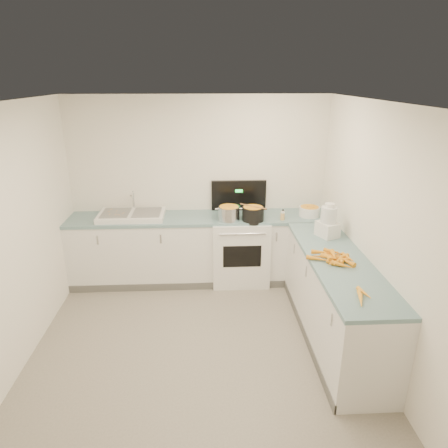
{
  "coord_description": "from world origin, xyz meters",
  "views": [
    {
      "loc": [
        0.08,
        -3.37,
        2.71
      ],
      "look_at": [
        0.3,
        1.1,
        1.05
      ],
      "focal_mm": 32.0,
      "sensor_mm": 36.0,
      "label": 1
    }
  ],
  "objects_px": {
    "extract_bottle": "(283,215)",
    "food_processor": "(328,222)",
    "steel_pot": "(229,214)",
    "spice_jar": "(282,216)",
    "black_pot": "(253,214)",
    "sink": "(132,215)",
    "stove": "(240,248)",
    "mixing_bowl": "(309,211)"
  },
  "relations": [
    {
      "from": "black_pot",
      "to": "mixing_bowl",
      "type": "height_order",
      "value": "black_pot"
    },
    {
      "from": "extract_bottle",
      "to": "mixing_bowl",
      "type": "bearing_deg",
      "value": 16.37
    },
    {
      "from": "black_pot",
      "to": "food_processor",
      "type": "height_order",
      "value": "food_processor"
    },
    {
      "from": "mixing_bowl",
      "to": "steel_pot",
      "type": "bearing_deg",
      "value": -173.99
    },
    {
      "from": "mixing_bowl",
      "to": "stove",
      "type": "bearing_deg",
      "value": 178.32
    },
    {
      "from": "mixing_bowl",
      "to": "sink",
      "type": "bearing_deg",
      "value": 178.97
    },
    {
      "from": "sink",
      "to": "extract_bottle",
      "type": "height_order",
      "value": "sink"
    },
    {
      "from": "steel_pot",
      "to": "spice_jar",
      "type": "xyz_separation_m",
      "value": [
        0.7,
        -0.03,
        -0.03
      ]
    },
    {
      "from": "sink",
      "to": "black_pot",
      "type": "height_order",
      "value": "sink"
    },
    {
      "from": "extract_bottle",
      "to": "spice_jar",
      "type": "xyz_separation_m",
      "value": [
        -0.01,
        -0.03,
        -0.01
      ]
    },
    {
      "from": "mixing_bowl",
      "to": "food_processor",
      "type": "relative_size",
      "value": 0.68
    },
    {
      "from": "black_pot",
      "to": "extract_bottle",
      "type": "relative_size",
      "value": 2.56
    },
    {
      "from": "stove",
      "to": "sink",
      "type": "bearing_deg",
      "value": 179.38
    },
    {
      "from": "sink",
      "to": "mixing_bowl",
      "type": "height_order",
      "value": "sink"
    },
    {
      "from": "extract_bottle",
      "to": "spice_jar",
      "type": "bearing_deg",
      "value": -107.36
    },
    {
      "from": "spice_jar",
      "to": "food_processor",
      "type": "bearing_deg",
      "value": -54.78
    },
    {
      "from": "stove",
      "to": "extract_bottle",
      "type": "height_order",
      "value": "stove"
    },
    {
      "from": "extract_bottle",
      "to": "food_processor",
      "type": "bearing_deg",
      "value": -56.78
    },
    {
      "from": "spice_jar",
      "to": "steel_pot",
      "type": "bearing_deg",
      "value": 177.73
    },
    {
      "from": "mixing_bowl",
      "to": "extract_bottle",
      "type": "distance_m",
      "value": 0.4
    },
    {
      "from": "sink",
      "to": "spice_jar",
      "type": "bearing_deg",
      "value": -5.33
    },
    {
      "from": "steel_pot",
      "to": "extract_bottle",
      "type": "distance_m",
      "value": 0.71
    },
    {
      "from": "stove",
      "to": "spice_jar",
      "type": "height_order",
      "value": "stove"
    },
    {
      "from": "mixing_bowl",
      "to": "extract_bottle",
      "type": "relative_size",
      "value": 2.5
    },
    {
      "from": "sink",
      "to": "spice_jar",
      "type": "distance_m",
      "value": 2.0
    },
    {
      "from": "mixing_bowl",
      "to": "food_processor",
      "type": "distance_m",
      "value": 0.74
    },
    {
      "from": "extract_bottle",
      "to": "stove",
      "type": "bearing_deg",
      "value": 165.8
    },
    {
      "from": "sink",
      "to": "stove",
      "type": "bearing_deg",
      "value": -0.62
    },
    {
      "from": "sink",
      "to": "spice_jar",
      "type": "xyz_separation_m",
      "value": [
        1.99,
        -0.19,
        0.01
      ]
    },
    {
      "from": "spice_jar",
      "to": "food_processor",
      "type": "distance_m",
      "value": 0.74
    },
    {
      "from": "food_processor",
      "to": "stove",
      "type": "bearing_deg",
      "value": 141.46
    },
    {
      "from": "spice_jar",
      "to": "mixing_bowl",
      "type": "bearing_deg",
      "value": 20.13
    },
    {
      "from": "sink",
      "to": "extract_bottle",
      "type": "xyz_separation_m",
      "value": [
        2.0,
        -0.15,
        0.02
      ]
    },
    {
      "from": "mixing_bowl",
      "to": "food_processor",
      "type": "xyz_separation_m",
      "value": [
        0.03,
        -0.73,
        0.11
      ]
    },
    {
      "from": "sink",
      "to": "steel_pot",
      "type": "distance_m",
      "value": 1.3
    },
    {
      "from": "sink",
      "to": "spice_jar",
      "type": "height_order",
      "value": "sink"
    },
    {
      "from": "black_pot",
      "to": "mixing_bowl",
      "type": "relative_size",
      "value": 1.02
    },
    {
      "from": "sink",
      "to": "mixing_bowl",
      "type": "xyz_separation_m",
      "value": [
        2.38,
        -0.04,
        0.03
      ]
    },
    {
      "from": "extract_bottle",
      "to": "food_processor",
      "type": "relative_size",
      "value": 0.27
    },
    {
      "from": "steel_pot",
      "to": "food_processor",
      "type": "distance_m",
      "value": 1.28
    },
    {
      "from": "spice_jar",
      "to": "food_processor",
      "type": "xyz_separation_m",
      "value": [
        0.42,
        -0.59,
        0.12
      ]
    },
    {
      "from": "sink",
      "to": "mixing_bowl",
      "type": "bearing_deg",
      "value": -1.03
    }
  ]
}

